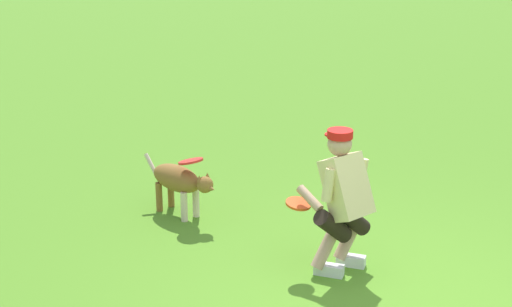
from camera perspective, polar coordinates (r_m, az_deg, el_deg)
The scene contains 4 objects.
person at distance 6.44m, azimuth 6.71°, elevation -3.41°, with size 0.71×0.62×1.29m.
dog at distance 7.71m, azimuth -5.88°, elevation -2.12°, with size 1.01×0.53×0.56m.
frisbee_flying at distance 7.50m, azimuth -5.04°, elevation -0.59°, with size 0.26×0.26×0.02m, color red.
frisbee_held at distance 6.51m, azimuth 3.29°, elevation -3.87°, with size 0.23×0.23×0.02m, color #EA4D1A.
Camera 1 is at (-0.63, 5.28, 3.11)m, focal length 52.00 mm.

